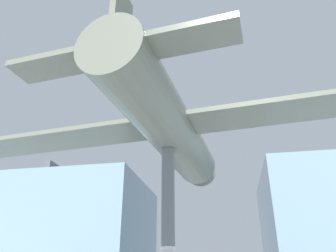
# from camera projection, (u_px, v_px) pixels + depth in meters

# --- Properties ---
(glass_pavilion_left) EXTENTS (11.62, 10.37, 9.25)m
(glass_pavilion_left) POSITION_uv_depth(u_px,v_px,m) (70.00, 240.00, 25.63)
(glass_pavilion_left) COLOR #7593A3
(glass_pavilion_left) RESTS_ON ground_plane
(support_pylon_central) EXTENTS (0.47, 0.47, 5.94)m
(support_pylon_central) POSITION_uv_depth(u_px,v_px,m) (168.00, 232.00, 11.00)
(support_pylon_central) COLOR slate
(support_pylon_central) RESTS_ON ground_plane
(suspended_airplane) EXTENTS (20.43, 12.00, 3.27)m
(suspended_airplane) POSITION_uv_depth(u_px,v_px,m) (169.00, 128.00, 12.85)
(suspended_airplane) COLOR slate
(suspended_airplane) RESTS_ON support_pylon_central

